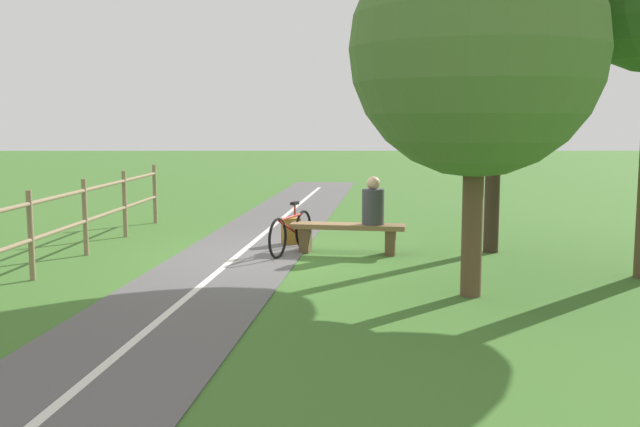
{
  "coord_description": "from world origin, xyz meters",
  "views": [
    {
      "loc": [
        -0.54,
        11.51,
        2.18
      ],
      "look_at": [
        -0.58,
        2.57,
        1.03
      ],
      "focal_mm": 41.14,
      "sensor_mm": 36.0,
      "label": 1
    }
  ],
  "objects_px": {
    "person_seated": "(373,204)",
    "bicycle": "(291,232)",
    "backpack": "(291,232)",
    "bench": "(348,233)",
    "tree_far_right": "(477,50)"
  },
  "relations": [
    {
      "from": "person_seated",
      "to": "bicycle",
      "type": "bearing_deg",
      "value": 6.45
    },
    {
      "from": "person_seated",
      "to": "backpack",
      "type": "height_order",
      "value": "person_seated"
    },
    {
      "from": "bench",
      "to": "tree_far_right",
      "type": "bearing_deg",
      "value": 125.46
    },
    {
      "from": "bench",
      "to": "tree_far_right",
      "type": "distance_m",
      "value": 4.21
    },
    {
      "from": "bicycle",
      "to": "person_seated",
      "type": "bearing_deg",
      "value": 108.12
    },
    {
      "from": "bench",
      "to": "person_seated",
      "type": "relative_size",
      "value": 2.45
    },
    {
      "from": "person_seated",
      "to": "tree_far_right",
      "type": "xyz_separation_m",
      "value": [
        -1.0,
        2.87,
        2.18
      ]
    },
    {
      "from": "bench",
      "to": "tree_far_right",
      "type": "relative_size",
      "value": 0.42
    },
    {
      "from": "bicycle",
      "to": "tree_far_right",
      "type": "distance_m",
      "value": 4.6
    },
    {
      "from": "backpack",
      "to": "person_seated",
      "type": "bearing_deg",
      "value": 146.55
    },
    {
      "from": "bench",
      "to": "person_seated",
      "type": "distance_m",
      "value": 0.63
    },
    {
      "from": "bench",
      "to": "bicycle",
      "type": "xyz_separation_m",
      "value": [
        0.93,
        -0.01,
        0.01
      ]
    },
    {
      "from": "bicycle",
      "to": "tree_far_right",
      "type": "height_order",
      "value": "tree_far_right"
    },
    {
      "from": "bench",
      "to": "person_seated",
      "type": "height_order",
      "value": "person_seated"
    },
    {
      "from": "bicycle",
      "to": "tree_far_right",
      "type": "bearing_deg",
      "value": 59.91
    }
  ]
}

